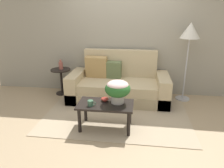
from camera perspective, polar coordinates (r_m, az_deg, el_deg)
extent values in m
plane|color=tan|center=(4.01, 1.26, -8.29)|extent=(14.00, 14.00, 0.00)
cube|color=gray|center=(4.85, 3.10, 13.45)|extent=(6.40, 0.12, 2.73)
cube|color=tan|center=(4.03, 1.29, -8.12)|extent=(2.65, 1.85, 0.01)
cube|color=tan|center=(4.59, 1.75, -2.94)|extent=(2.11, 0.95, 0.24)
cube|color=tan|center=(4.49, 1.75, -0.49)|extent=(1.62, 0.85, 0.20)
cube|color=tan|center=(4.80, 2.30, 4.46)|extent=(1.62, 0.17, 0.83)
cube|color=tan|center=(4.71, -9.60, -0.38)|extent=(0.25, 0.95, 0.59)
cube|color=tan|center=(4.54, 13.59, -1.43)|extent=(0.25, 0.95, 0.59)
cube|color=tan|center=(4.70, -4.25, 4.63)|extent=(0.48, 0.25, 0.49)
cube|color=#607047|center=(4.65, 0.23, 3.87)|extent=(0.38, 0.22, 0.38)
cylinder|color=black|center=(3.42, -8.83, -9.89)|extent=(0.05, 0.05, 0.41)
cylinder|color=black|center=(3.30, 4.54, -10.85)|extent=(0.05, 0.05, 0.41)
cylinder|color=black|center=(3.74, -7.22, -7.09)|extent=(0.05, 0.05, 0.41)
cylinder|color=black|center=(3.63, 4.89, -7.85)|extent=(0.05, 0.05, 0.41)
cube|color=black|center=(3.40, -1.78, -5.60)|extent=(0.89, 0.50, 0.03)
cylinder|color=black|center=(5.11, -13.29, -2.42)|extent=(0.29, 0.29, 0.03)
cylinder|color=black|center=(5.01, -13.54, 0.61)|extent=(0.05, 0.05, 0.55)
cylinder|color=black|center=(4.93, -13.80, 3.78)|extent=(0.45, 0.45, 0.03)
cylinder|color=#B2B2B7|center=(4.92, 18.54, -3.74)|extent=(0.30, 0.30, 0.03)
cylinder|color=#B2B2B7|center=(4.71, 19.40, 3.73)|extent=(0.03, 0.03, 1.30)
cone|color=beige|center=(4.58, 20.54, 13.50)|extent=(0.40, 0.40, 0.31)
cylinder|color=#B7B2A8|center=(3.39, 1.52, -3.91)|extent=(0.21, 0.21, 0.15)
ellipsoid|color=#286028|center=(3.33, 1.54, -1.34)|extent=(0.41, 0.41, 0.26)
ellipsoid|color=beige|center=(3.31, 1.55, -0.28)|extent=(0.35, 0.35, 0.14)
cylinder|color=#3D664C|center=(3.32, -5.87, -5.17)|extent=(0.09, 0.09, 0.09)
torus|color=#3D664C|center=(3.31, -4.92, -5.24)|extent=(0.06, 0.01, 0.06)
cylinder|color=#B2382D|center=(3.48, -1.95, -4.48)|extent=(0.05, 0.05, 0.02)
ellipsoid|color=#B2382D|center=(3.47, -1.96, -4.07)|extent=(0.13, 0.13, 0.06)
cylinder|color=#934C42|center=(4.91, -13.74, 4.91)|extent=(0.09, 0.09, 0.16)
cylinder|color=#934C42|center=(4.89, -13.84, 6.14)|extent=(0.04, 0.04, 0.05)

